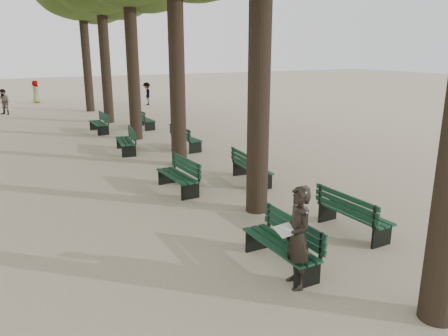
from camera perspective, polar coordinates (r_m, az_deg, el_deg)
name	(u,v)px	position (r m, az deg, el deg)	size (l,w,h in m)	color
ground	(274,281)	(7.77, 6.60, -14.41)	(120.00, 120.00, 0.00)	tan
bench_left_0	(280,253)	(8.09, 7.35, -10.96)	(0.57, 1.80, 0.92)	black
bench_left_1	(178,182)	(12.18, -6.07, -1.79)	(0.66, 1.83, 0.92)	black
bench_left_2	(126,145)	(17.07, -12.71, 2.89)	(0.80, 1.86, 0.92)	black
bench_left_3	(99,127)	(21.53, -16.02, 5.19)	(0.61, 1.81, 0.92)	black
bench_right_0	(353,221)	(9.83, 16.50, -6.63)	(0.62, 1.82, 0.92)	black
bench_right_1	(252,173)	(12.96, 3.64, -0.68)	(0.74, 1.85, 0.92)	black
bench_right_2	(186,142)	(17.29, -4.97, 3.36)	(0.69, 1.84, 0.92)	black
bench_right_3	(145,123)	(22.20, -10.34, 5.83)	(0.63, 1.82, 0.92)	black
man_with_map	(298,237)	(7.29, 9.60, -8.92)	(0.69, 0.76, 1.74)	black
pedestrian_d	(36,92)	(35.13, -23.36, 9.14)	(0.79, 0.32, 1.61)	#262628
pedestrian_b	(147,94)	(31.50, -10.03, 9.53)	(1.02, 0.31, 1.57)	#262628
pedestrian_a	(4,102)	(29.46, -26.78, 7.71)	(0.74, 0.31, 1.53)	#262628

